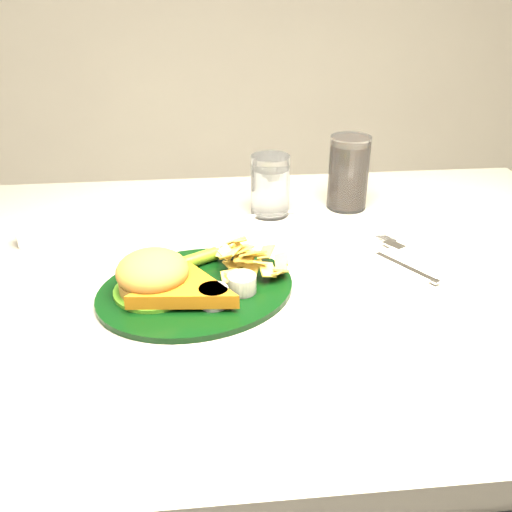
{
  "coord_description": "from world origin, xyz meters",
  "views": [
    {
      "loc": [
        -0.06,
        -0.73,
        1.16
      ],
      "look_at": [
        0.01,
        -0.05,
        0.8
      ],
      "focal_mm": 40.0,
      "sensor_mm": 36.0,
      "label": 1
    }
  ],
  "objects_px": {
    "table": "(250,455)",
    "dinner_plate": "(195,273)",
    "water_glass": "(270,186)",
    "fork_napkin": "(405,265)",
    "cola_glass": "(348,173)"
  },
  "relations": [
    {
      "from": "table",
      "to": "fork_napkin",
      "type": "distance_m",
      "value": 0.44
    },
    {
      "from": "fork_napkin",
      "to": "table",
      "type": "bearing_deg",
      "value": 144.03
    },
    {
      "from": "water_glass",
      "to": "cola_glass",
      "type": "relative_size",
      "value": 0.81
    },
    {
      "from": "dinner_plate",
      "to": "water_glass",
      "type": "relative_size",
      "value": 2.55
    },
    {
      "from": "cola_glass",
      "to": "fork_napkin",
      "type": "relative_size",
      "value": 0.9
    },
    {
      "from": "water_glass",
      "to": "fork_napkin",
      "type": "xyz_separation_m",
      "value": [
        0.17,
        -0.22,
        -0.05
      ]
    },
    {
      "from": "cola_glass",
      "to": "water_glass",
      "type": "bearing_deg",
      "value": -173.06
    },
    {
      "from": "water_glass",
      "to": "cola_glass",
      "type": "bearing_deg",
      "value": 6.94
    },
    {
      "from": "cola_glass",
      "to": "fork_napkin",
      "type": "height_order",
      "value": "cola_glass"
    },
    {
      "from": "table",
      "to": "water_glass",
      "type": "bearing_deg",
      "value": 74.56
    },
    {
      "from": "dinner_plate",
      "to": "table",
      "type": "bearing_deg",
      "value": 15.63
    },
    {
      "from": "dinner_plate",
      "to": "fork_napkin",
      "type": "bearing_deg",
      "value": -12.61
    },
    {
      "from": "table",
      "to": "dinner_plate",
      "type": "relative_size",
      "value": 4.42
    },
    {
      "from": "table",
      "to": "fork_napkin",
      "type": "relative_size",
      "value": 8.24
    },
    {
      "from": "dinner_plate",
      "to": "cola_glass",
      "type": "relative_size",
      "value": 2.06
    }
  ]
}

